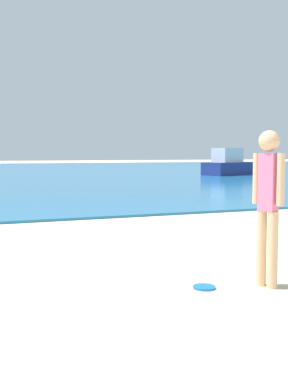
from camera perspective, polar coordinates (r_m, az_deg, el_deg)
person_standing at (r=5.30m, az=14.64°, el=-0.79°), size 0.23×0.38×1.70m
frisbee at (r=5.28m, az=7.22°, el=-11.25°), size 0.25×0.25×0.03m
boat_near at (r=31.95m, az=10.77°, el=3.13°), size 5.40×3.21×1.75m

